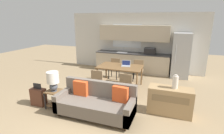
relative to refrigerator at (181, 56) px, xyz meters
name	(u,v)px	position (x,y,z in m)	size (l,w,h in m)	color
ground_plane	(91,117)	(-2.12, -4.21, -0.94)	(20.00, 20.00, 0.00)	#9E8460
wall_back	(134,42)	(-2.13, 0.42, 0.42)	(6.40, 0.07, 2.70)	silver
kitchen_counter	(133,54)	(-2.11, 0.12, -0.10)	(3.44, 0.65, 2.15)	beige
refrigerator	(181,56)	(0.00, 0.00, 0.00)	(0.71, 0.78, 1.88)	#B7BABC
dining_table	(120,68)	(-2.08, -1.90, -0.23)	(1.57, 0.96, 0.77)	brown
couch	(96,103)	(-2.04, -4.04, -0.60)	(2.01, 0.80, 0.86)	#3D2D1E
side_table	(55,96)	(-3.32, -4.08, -0.60)	(0.41, 0.41, 0.51)	brown
table_lamp	(53,80)	(-3.30, -4.11, -0.10)	(0.33, 0.33, 0.55)	#4C515B
credenza	(170,101)	(-0.26, -3.33, -0.57)	(1.11, 0.45, 0.73)	tan
vase	(175,82)	(-0.17, -3.31, -0.04)	(0.14, 0.14, 0.36)	beige
dining_chair_near_left	(98,79)	(-2.58, -2.72, -0.47)	(0.42, 0.42, 0.82)	#997A56
dining_chair_far_left	(114,67)	(-2.58, -1.09, -0.47)	(0.42, 0.42, 0.82)	#997A56
dining_chair_near_right	(127,83)	(-1.58, -2.74, -0.47)	(0.45, 0.45, 0.82)	#997A56
dining_chair_far_right	(138,69)	(-1.59, -1.04, -0.47)	(0.47, 0.47, 0.82)	#997A56
laptop	(126,65)	(-1.89, -1.78, -0.12)	(0.36, 0.31, 0.20)	#B7BABC
suitcase	(38,97)	(-3.85, -4.13, -0.68)	(0.43, 0.22, 0.67)	brown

